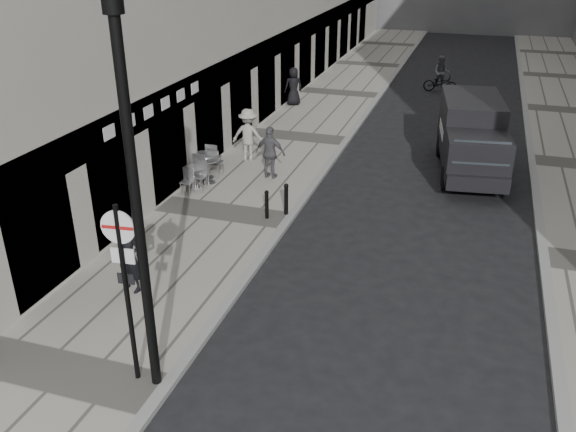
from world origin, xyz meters
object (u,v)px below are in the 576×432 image
(sign_post, at_px, (124,272))
(lamppost, at_px, (135,191))
(panel_van, at_px, (472,133))
(cyclist, at_px, (441,78))
(walking_man, at_px, (129,257))

(sign_post, height_order, lamppost, lamppost)
(sign_post, xyz_separation_m, panel_van, (5.38, 13.32, -1.01))
(sign_post, bearing_deg, lamppost, -6.86)
(cyclist, bearing_deg, panel_van, -78.34)
(walking_man, distance_m, lamppost, 4.54)
(lamppost, relative_size, panel_van, 1.27)
(sign_post, distance_m, panel_van, 14.40)
(panel_van, bearing_deg, walking_man, -131.51)
(walking_man, xyz_separation_m, panel_van, (7.07, 10.63, 0.39))
(walking_man, relative_size, cyclist, 0.95)
(lamppost, relative_size, cyclist, 3.75)
(walking_man, height_order, sign_post, sign_post)
(walking_man, bearing_deg, lamppost, -41.48)
(walking_man, relative_size, panel_van, 0.32)
(lamppost, height_order, cyclist, lamppost)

